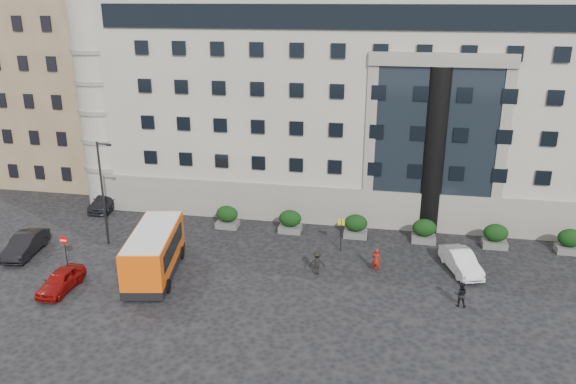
% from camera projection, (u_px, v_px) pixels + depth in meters
% --- Properties ---
extents(ground, '(120.00, 120.00, 0.00)m').
position_uv_depth(ground, '(252.00, 276.00, 37.84)').
color(ground, black).
rests_on(ground, ground).
extents(civic_building, '(44.00, 24.00, 18.00)m').
position_uv_depth(civic_building, '(366.00, 93.00, 54.24)').
color(civic_building, '#A39E90').
rests_on(civic_building, ground).
extents(entrance_column, '(1.80, 1.80, 13.00)m').
position_uv_depth(entrance_column, '(434.00, 152.00, 43.17)').
color(entrance_column, black).
rests_on(entrance_column, ground).
extents(apartment_near, '(14.00, 14.00, 20.00)m').
position_uv_depth(apartment_near, '(70.00, 77.00, 57.28)').
color(apartment_near, '#82674B').
rests_on(apartment_near, ground).
extents(apartment_far, '(13.00, 13.00, 22.00)m').
position_uv_depth(apartment_far, '(122.00, 51.00, 74.18)').
color(apartment_far, brown).
rests_on(apartment_far, ground).
extents(hedge_a, '(1.80, 1.26, 1.84)m').
position_uv_depth(hedge_a, '(227.00, 217.00, 45.47)').
color(hedge_a, '#50504E').
rests_on(hedge_a, ground).
extents(hedge_b, '(1.80, 1.26, 1.84)m').
position_uv_depth(hedge_b, '(290.00, 221.00, 44.56)').
color(hedge_b, '#50504E').
rests_on(hedge_b, ground).
extents(hedge_c, '(1.80, 1.26, 1.84)m').
position_uv_depth(hedge_c, '(356.00, 226.00, 43.66)').
color(hedge_c, '#50504E').
rests_on(hedge_c, ground).
extents(hedge_d, '(1.80, 1.26, 1.84)m').
position_uv_depth(hedge_d, '(424.00, 231.00, 42.75)').
color(hedge_d, '#50504E').
rests_on(hedge_d, ground).
extents(hedge_e, '(1.80, 1.26, 1.84)m').
position_uv_depth(hedge_e, '(496.00, 236.00, 41.85)').
color(hedge_e, '#50504E').
rests_on(hedge_e, ground).
extents(hedge_f, '(1.80, 1.26, 1.84)m').
position_uv_depth(hedge_f, '(570.00, 241.00, 40.94)').
color(hedge_f, '#50504E').
rests_on(hedge_f, ground).
extents(street_lamp, '(1.16, 0.18, 8.00)m').
position_uv_depth(street_lamp, '(103.00, 190.00, 41.26)').
color(street_lamp, '#262628').
rests_on(street_lamp, ground).
extents(bus_stop_sign, '(0.50, 0.08, 2.52)m').
position_uv_depth(bus_stop_sign, '(341.00, 229.00, 40.95)').
color(bus_stop_sign, '#262628').
rests_on(bus_stop_sign, ground).
extents(no_entry_sign, '(0.64, 0.16, 2.32)m').
position_uv_depth(no_entry_sign, '(64.00, 245.00, 38.59)').
color(no_entry_sign, '#262628').
rests_on(no_entry_sign, ground).
extents(minibus, '(3.99, 7.99, 3.19)m').
position_uv_depth(minibus, '(154.00, 251.00, 37.42)').
color(minibus, '#EF550B').
rests_on(minibus, ground).
extents(red_truck, '(2.89, 5.88, 3.13)m').
position_uv_depth(red_truck, '(169.00, 175.00, 53.71)').
color(red_truck, maroon).
rests_on(red_truck, ground).
extents(parked_car_a, '(1.62, 3.98, 1.35)m').
position_uv_depth(parked_car_a, '(61.00, 281.00, 35.76)').
color(parked_car_a, maroon).
rests_on(parked_car_a, ground).
extents(parked_car_b, '(2.28, 4.85, 1.54)m').
position_uv_depth(parked_car_b, '(25.00, 244.00, 40.75)').
color(parked_car_b, black).
rests_on(parked_car_b, ground).
extents(parked_car_c, '(2.34, 5.00, 1.41)m').
position_uv_depth(parked_car_c, '(107.00, 200.00, 49.82)').
color(parked_car_c, black).
rests_on(parked_car_c, ground).
extents(parked_car_d, '(2.45, 4.82, 1.31)m').
position_uv_depth(parked_car_d, '(112.00, 188.00, 53.00)').
color(parked_car_d, black).
rests_on(parked_car_d, ground).
extents(white_taxi, '(2.82, 4.69, 1.46)m').
position_uv_depth(white_taxi, '(461.00, 261.00, 38.23)').
color(white_taxi, white).
rests_on(white_taxi, ground).
extents(pedestrian_a, '(0.73, 0.58, 1.74)m').
position_uv_depth(pedestrian_a, '(376.00, 260.00, 38.08)').
color(pedestrian_a, maroon).
rests_on(pedestrian_a, ground).
extents(pedestrian_b, '(0.84, 0.68, 1.60)m').
position_uv_depth(pedestrian_b, '(461.00, 294.00, 33.86)').
color(pedestrian_b, black).
rests_on(pedestrian_b, ground).
extents(pedestrian_c, '(1.16, 0.77, 1.68)m').
position_uv_depth(pedestrian_c, '(317.00, 263.00, 37.83)').
color(pedestrian_c, black).
rests_on(pedestrian_c, ground).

